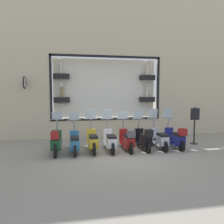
{
  "coord_description": "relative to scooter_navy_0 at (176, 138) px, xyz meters",
  "views": [
    {
      "loc": [
        -8.21,
        1.88,
        2.36
      ],
      "look_at": [
        1.89,
        0.0,
        1.49
      ],
      "focal_mm": 35.0,
      "sensor_mm": 36.0,
      "label": 1
    }
  ],
  "objects": [
    {
      "name": "scooter_silver_1",
      "position": [
        0.07,
        0.72,
        -0.04
      ],
      "size": [
        1.79,
        0.61,
        1.66
      ],
      "color": "black",
      "rests_on": "ground_plane"
    },
    {
      "name": "scooter_teal_6",
      "position": [
        0.06,
        4.3,
        -0.05
      ],
      "size": [
        1.79,
        0.61,
        1.54
      ],
      "color": "black",
      "rests_on": "ground_plane"
    },
    {
      "name": "scooter_navy_0",
      "position": [
        0.0,
        0.0,
        0.0
      ],
      "size": [
        1.79,
        0.61,
        1.66
      ],
      "color": "black",
      "rests_on": "ground_plane"
    },
    {
      "name": "building_facade",
      "position": [
        3.23,
        2.52,
        3.92
      ],
      "size": [
        1.23,
        36.0,
        8.56
      ],
      "color": "beige",
      "rests_on": "ground_plane"
    },
    {
      "name": "shop_sign_post",
      "position": [
        0.63,
        -1.24,
        0.48
      ],
      "size": [
        0.36,
        0.45,
        1.74
      ],
      "color": "#232326",
      "rests_on": "ground_plane"
    },
    {
      "name": "ground_plane",
      "position": [
        -0.38,
        2.52,
        -0.46
      ],
      "size": [
        120.0,
        120.0,
        0.0
      ],
      "primitive_type": "plane",
      "color": "gray"
    },
    {
      "name": "scooter_white_4",
      "position": [
        0.07,
        2.86,
        -0.03
      ],
      "size": [
        1.79,
        0.6,
        1.66
      ],
      "color": "black",
      "rests_on": "ground_plane"
    },
    {
      "name": "scooter_red_3",
      "position": [
        -0.0,
        2.15,
        -0.0
      ],
      "size": [
        1.79,
        0.6,
        1.56
      ],
      "color": "black",
      "rests_on": "ground_plane"
    },
    {
      "name": "scooter_green_7",
      "position": [
        0.01,
        5.01,
        0.02
      ],
      "size": [
        1.81,
        0.61,
        1.6
      ],
      "color": "black",
      "rests_on": "ground_plane"
    },
    {
      "name": "scooter_black_2",
      "position": [
        -0.0,
        1.43,
        -0.0
      ],
      "size": [
        1.79,
        0.6,
        1.58
      ],
      "color": "black",
      "rests_on": "ground_plane"
    },
    {
      "name": "scooter_yellow_5",
      "position": [
        0.07,
        3.58,
        -0.02
      ],
      "size": [
        1.8,
        0.6,
        1.67
      ],
      "color": "black",
      "rests_on": "ground_plane"
    }
  ]
}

